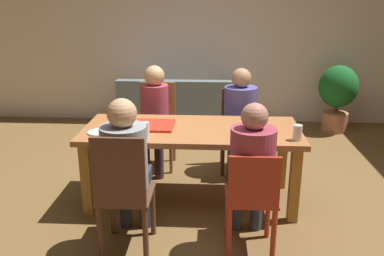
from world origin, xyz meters
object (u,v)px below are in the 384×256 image
at_px(chair_2, 157,120).
at_px(pizza_box_0, 154,125).
at_px(person_3, 252,164).
at_px(plate_1, 252,122).
at_px(person_0, 126,160).
at_px(potted_plant, 338,93).
at_px(person_2, 154,110).
at_px(drinking_glass_1, 129,130).
at_px(chair_3, 252,199).
at_px(plate_0, 100,132).
at_px(couch, 183,112).
at_px(dining_table, 191,138).
at_px(chair_0, 123,192).
at_px(drinking_glass_2, 145,130).
at_px(drinking_glass_0, 297,133).
at_px(chair_1, 239,126).
at_px(person_1, 240,112).

xyz_separation_m(chair_2, pizza_box_0, (0.10, -0.87, 0.22)).
height_order(person_3, plate_1, person_3).
xyz_separation_m(person_0, potted_plant, (2.45, 3.03, -0.14)).
bearing_deg(person_2, person_0, -90.00).
xyz_separation_m(chair_2, potted_plant, (2.45, 1.37, 0.04)).
xyz_separation_m(person_2, drinking_glass_1, (-0.07, -1.03, 0.11)).
bearing_deg(person_0, chair_3, -6.29).
distance_m(plate_0, couch, 2.45).
xyz_separation_m(dining_table, chair_0, (-0.45, -0.90, -0.12)).
relative_size(chair_0, person_3, 0.83).
distance_m(chair_2, plate_0, 1.16).
bearing_deg(drinking_glass_2, drinking_glass_0, 0.70).
bearing_deg(plate_0, person_0, -57.98).
bearing_deg(potted_plant, chair_3, -115.53).
distance_m(person_2, pizza_box_0, 0.72).
height_order(chair_0, chair_1, chair_0).
bearing_deg(person_3, pizza_box_0, 138.29).
xyz_separation_m(person_1, plate_0, (-1.31, -0.90, 0.05)).
distance_m(dining_table, person_1, 0.88).
distance_m(person_2, potted_plant, 2.89).
xyz_separation_m(person_0, chair_1, (0.95, 1.61, -0.22)).
xyz_separation_m(plate_1, drinking_glass_1, (-1.09, -0.47, 0.06)).
height_order(chair_0, person_2, person_2).
height_order(plate_0, couch, couch).
bearing_deg(drinking_glass_0, drinking_glass_1, -179.69).
bearing_deg(chair_3, person_0, 173.71).
relative_size(person_2, plate_1, 5.69).
distance_m(person_0, drinking_glass_2, 0.47).
bearing_deg(couch, chair_3, -76.08).
relative_size(chair_2, plate_0, 4.42).
distance_m(person_1, chair_3, 1.59).
height_order(chair_2, drinking_glass_0, chair_2).
relative_size(person_1, chair_3, 1.37).
xyz_separation_m(person_1, chair_2, (-0.95, 0.19, -0.16)).
relative_size(chair_0, drinking_glass_1, 7.47).
height_order(person_3, drinking_glass_1, person_3).
height_order(pizza_box_0, drinking_glass_2, drinking_glass_2).
relative_size(person_0, drinking_glass_2, 8.61).
distance_m(person_0, chair_1, 1.89).
relative_size(dining_table, drinking_glass_0, 14.93).
bearing_deg(potted_plant, plate_0, -138.78).
height_order(person_3, couch, person_3).
height_order(dining_table, plate_0, plate_0).
bearing_deg(chair_2, drinking_glass_1, -93.21).
height_order(dining_table, drinking_glass_1, drinking_glass_1).
xyz_separation_m(plate_1, drinking_glass_2, (-0.95, -0.48, 0.06)).
distance_m(dining_table, chair_0, 1.01).
xyz_separation_m(couch, potted_plant, (2.25, 0.13, 0.30)).
distance_m(dining_table, drinking_glass_0, 0.97).
distance_m(person_1, drinking_glass_2, 1.35).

